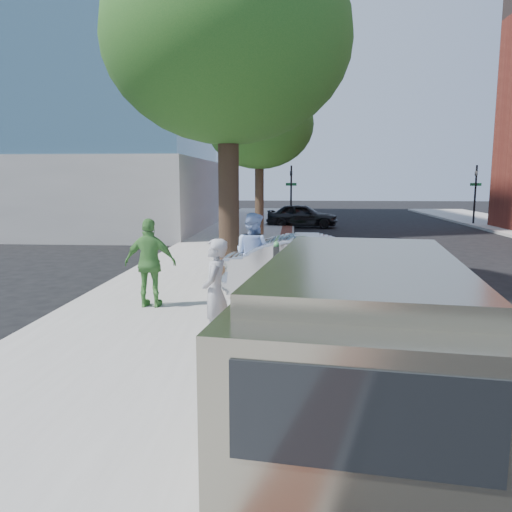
# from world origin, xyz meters

# --- Properties ---
(ground) EXTENTS (120.00, 120.00, 0.00)m
(ground) POSITION_xyz_m (0.00, 0.00, 0.00)
(ground) COLOR black
(ground) RESTS_ON ground
(sidewalk) EXTENTS (5.00, 60.00, 0.15)m
(sidewalk) POSITION_xyz_m (-1.50, 8.00, 0.07)
(sidewalk) COLOR #9E9991
(sidewalk) RESTS_ON ground
(brick_strip) EXTENTS (0.60, 60.00, 0.01)m
(brick_strip) POSITION_xyz_m (0.70, 8.00, 0.15)
(brick_strip) COLOR brown
(brick_strip) RESTS_ON sidewalk
(curb) EXTENTS (0.10, 60.00, 0.15)m
(curb) POSITION_xyz_m (1.05, 8.00, 0.07)
(curb) COLOR gray
(curb) RESTS_ON ground
(office_tower) EXTENTS (18.00, 22.00, 24.00)m
(office_tower) POSITION_xyz_m (-13.00, 22.00, 12.00)
(office_tower) COLOR slate
(office_tower) RESTS_ON ground
(office_base) EXTENTS (18.20, 22.20, 4.00)m
(office_base) POSITION_xyz_m (-13.00, 22.00, 2.00)
(office_base) COLOR gray
(office_base) RESTS_ON ground
(signal_near) EXTENTS (0.70, 0.15, 3.80)m
(signal_near) POSITION_xyz_m (0.90, 22.00, 2.25)
(signal_near) COLOR black
(signal_near) RESTS_ON ground
(signal_far) EXTENTS (0.70, 0.15, 3.80)m
(signal_far) POSITION_xyz_m (12.50, 22.00, 2.25)
(signal_far) COLOR black
(signal_far) RESTS_ON ground
(tree_near) EXTENTS (6.00, 6.00, 8.51)m
(tree_near) POSITION_xyz_m (-0.60, 1.90, 6.17)
(tree_near) COLOR black
(tree_near) RESTS_ON sidewalk
(tree_far) EXTENTS (4.80, 4.80, 7.14)m
(tree_far) POSITION_xyz_m (-0.50, 12.00, 5.30)
(tree_far) COLOR black
(tree_far) RESTS_ON sidewalk
(parking_meter) EXTENTS (0.12, 0.32, 1.47)m
(parking_meter) POSITION_xyz_m (0.68, -0.45, 1.21)
(parking_meter) COLOR gray
(parking_meter) RESTS_ON sidewalk
(person_gray) EXTENTS (0.46, 0.67, 1.79)m
(person_gray) POSITION_xyz_m (-0.25, -2.70, 1.05)
(person_gray) COLOR #9E9FA3
(person_gray) RESTS_ON sidewalk
(person_officer) EXTENTS (1.21, 1.15, 1.97)m
(person_officer) POSITION_xyz_m (0.07, 1.10, 1.13)
(person_officer) COLOR #99B7ED
(person_officer) RESTS_ON sidewalk
(person_green) EXTENTS (1.14, 0.50, 1.92)m
(person_green) POSITION_xyz_m (-2.04, -0.22, 1.11)
(person_green) COLOR #4E9141
(person_green) RESTS_ON sidewalk
(sedan_silver) EXTENTS (4.77, 1.80, 1.55)m
(sedan_silver) POSITION_xyz_m (1.75, 1.30, 0.78)
(sedan_silver) COLOR #B1B4B9
(sedan_silver) RESTS_ON ground
(bg_car) EXTENTS (4.46, 2.20, 1.46)m
(bg_car) POSITION_xyz_m (1.60, 20.04, 0.73)
(bg_car) COLOR black
(bg_car) RESTS_ON ground
(van) EXTENTS (2.85, 5.81, 2.06)m
(van) POSITION_xyz_m (1.84, -4.81, 1.13)
(van) COLOR gray
(van) RESTS_ON ground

